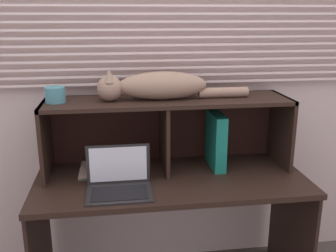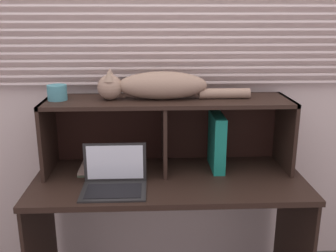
% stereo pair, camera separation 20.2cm
% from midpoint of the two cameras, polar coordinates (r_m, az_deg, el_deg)
% --- Properties ---
extents(back_panel_with_blinds, '(4.40, 0.08, 2.50)m').
position_cam_midpoint_polar(back_panel_with_blinds, '(2.34, -3.27, 8.07)').
color(back_panel_with_blinds, beige).
rests_on(back_panel_with_blinds, ground).
extents(desk, '(1.47, 0.63, 0.72)m').
position_cam_midpoint_polar(desk, '(2.20, -2.18, -10.85)').
color(desk, black).
rests_on(desk, ground).
extents(hutch_shelf_unit, '(1.36, 0.35, 0.41)m').
position_cam_midpoint_polar(hutch_shelf_unit, '(2.20, -2.81, 1.10)').
color(hutch_shelf_unit, black).
rests_on(hutch_shelf_unit, desk).
extents(cat, '(0.84, 0.16, 0.17)m').
position_cam_midpoint_polar(cat, '(2.12, -4.49, 5.84)').
color(cat, gray).
rests_on(cat, hutch_shelf_unit).
extents(laptop, '(0.33, 0.24, 0.22)m').
position_cam_midpoint_polar(laptop, '(2.00, -10.12, -8.19)').
color(laptop, black).
rests_on(laptop, desk).
extents(binder_upright, '(0.06, 0.26, 0.32)m').
position_cam_midpoint_polar(binder_upright, '(2.25, 4.47, -2.10)').
color(binder_upright, '#167B68').
rests_on(binder_upright, desk).
extents(book_stack, '(0.15, 0.24, 0.03)m').
position_cam_midpoint_polar(book_stack, '(2.26, -13.57, -6.33)').
color(book_stack, '#4F6349').
rests_on(book_stack, desk).
extents(small_basket, '(0.11, 0.11, 0.08)m').
position_cam_midpoint_polar(small_basket, '(2.16, -18.84, 4.34)').
color(small_basket, teal).
rests_on(small_basket, hutch_shelf_unit).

